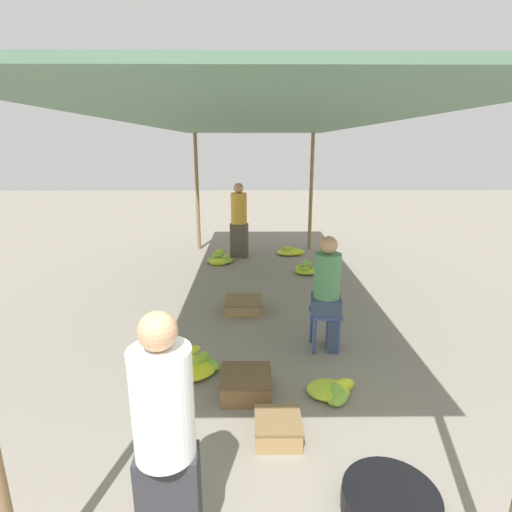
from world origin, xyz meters
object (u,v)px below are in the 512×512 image
at_px(crate_mid, 278,428).
at_px(shopper_walking_mid, 239,219).
at_px(banana_pile_right_0, 333,391).
at_px(vendor_foreground, 165,440).
at_px(crate_far, 246,384).
at_px(banana_pile_right_1, 291,252).
at_px(crate_near, 243,305).
at_px(vendor_seated, 328,291).
at_px(banana_pile_left_1, 220,259).
at_px(basin_black, 390,504).
at_px(banana_pile_right_2, 305,268).
at_px(stool, 325,319).
at_px(banana_pile_left_0, 189,366).

distance_m(crate_mid, shopper_walking_mid, 5.62).
xyz_separation_m(banana_pile_right_0, crate_mid, (-0.57, -0.57, 0.04)).
height_order(vendor_foreground, banana_pile_right_0, vendor_foreground).
bearing_deg(crate_far, banana_pile_right_1, 79.74).
bearing_deg(crate_near, banana_pile_right_1, 72.07).
bearing_deg(shopper_walking_mid, crate_far, -87.55).
bearing_deg(crate_far, vendor_seated, 44.08).
height_order(vendor_seated, banana_pile_left_1, vendor_seated).
relative_size(basin_black, crate_far, 1.28).
bearing_deg(shopper_walking_mid, banana_pile_right_2, -42.74).
relative_size(stool, vendor_seated, 0.34).
relative_size(vendor_foreground, banana_pile_left_1, 2.45).
bearing_deg(vendor_seated, banana_pile_right_1, 90.20).
bearing_deg(crate_near, banana_pile_left_0, -108.50).
height_order(stool, banana_pile_right_1, stool).
xyz_separation_m(vendor_seated, crate_near, (-1.01, 1.13, -0.64)).
relative_size(vendor_foreground, crate_mid, 4.02).
xyz_separation_m(banana_pile_left_1, crate_near, (0.53, -2.43, 0.00)).
height_order(basin_black, crate_near, basin_black).
height_order(stool, crate_mid, stool).
xyz_separation_m(vendor_foreground, banana_pile_left_0, (-0.20, 1.98, -0.74)).
bearing_deg(basin_black, banana_pile_right_1, 90.34).
distance_m(banana_pile_left_0, crate_far, 0.74).
bearing_deg(crate_mid, crate_far, 114.11).
bearing_deg(vendor_foreground, banana_pile_left_1, 91.78).
distance_m(banana_pile_right_1, crate_far, 5.19).
height_order(banana_pile_left_0, crate_far, banana_pile_left_0).
xyz_separation_m(banana_pile_right_2, crate_far, (-1.06, -3.76, 0.01)).
bearing_deg(banana_pile_left_1, vendor_seated, -66.61).
relative_size(vendor_seated, banana_pile_right_0, 2.74).
height_order(basin_black, banana_pile_right_2, banana_pile_right_2).
distance_m(banana_pile_right_2, shopper_walking_mid, 1.88).
xyz_separation_m(banana_pile_right_0, banana_pile_right_1, (0.08, 5.15, 0.00)).
bearing_deg(banana_pile_right_1, basin_black, -89.66).
relative_size(banana_pile_right_1, crate_near, 1.15).
bearing_deg(banana_pile_right_1, banana_pile_right_2, -84.07).
bearing_deg(vendor_seated, crate_far, -135.92).
relative_size(banana_pile_right_0, banana_pile_right_2, 1.17).
xyz_separation_m(basin_black, crate_near, (-1.03, 3.36, -0.00)).
relative_size(crate_mid, crate_far, 0.79).
bearing_deg(banana_pile_left_0, banana_pile_left_1, 89.78).
relative_size(crate_near, crate_far, 1.08).
xyz_separation_m(banana_pile_right_2, crate_mid, (-0.79, -4.37, -0.01)).
bearing_deg(banana_pile_left_0, vendor_seated, 17.94).
relative_size(banana_pile_left_1, crate_near, 1.20).
relative_size(banana_pile_left_1, banana_pile_right_0, 1.27).
bearing_deg(banana_pile_right_2, stool, -92.94).
height_order(crate_mid, crate_far, crate_far).
height_order(vendor_foreground, stool, vendor_foreground).
distance_m(banana_pile_left_1, crate_far, 4.50).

